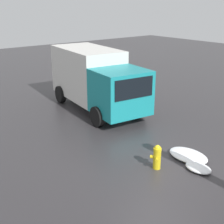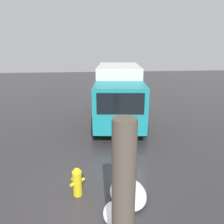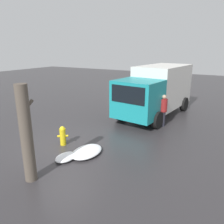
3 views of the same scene
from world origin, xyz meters
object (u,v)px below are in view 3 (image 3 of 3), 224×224
(fire_hydrant, at_px, (63,135))
(tree_trunk, at_px, (26,134))
(delivery_truck, at_px, (157,89))
(pedestrian, at_px, (163,109))

(fire_hydrant, xyz_separation_m, tree_trunk, (-2.45, -0.87, 1.10))
(delivery_truck, bearing_deg, tree_trunk, 89.34)
(fire_hydrant, distance_m, pedestrian, 5.33)
(fire_hydrant, xyz_separation_m, delivery_truck, (6.15, -1.99, 1.16))
(tree_trunk, distance_m, delivery_truck, 8.67)
(tree_trunk, relative_size, pedestrian, 1.80)
(fire_hydrant, distance_m, tree_trunk, 2.82)
(tree_trunk, bearing_deg, fire_hydrant, 19.57)
(tree_trunk, bearing_deg, pedestrian, -17.13)
(fire_hydrant, height_order, delivery_truck, delivery_truck)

